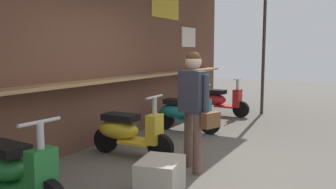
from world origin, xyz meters
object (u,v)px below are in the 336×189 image
object	(u,v)px
scooter_yellow	(127,131)
scooter_teal	(183,112)
merchandise_crate	(160,177)
shopper_with_handbag	(194,100)
scooter_green	(12,170)
scooter_red	(219,100)

from	to	relation	value
scooter_yellow	scooter_teal	distance (m)	1.93
scooter_yellow	merchandise_crate	distance (m)	1.60
scooter_yellow	merchandise_crate	world-z (taller)	scooter_yellow
scooter_yellow	shopper_with_handbag	xyz separation A→B (m)	(-0.11, -1.18, 0.58)
scooter_green	shopper_with_handbag	world-z (taller)	shopper_with_handbag
scooter_green	scooter_yellow	world-z (taller)	same
scooter_green	scooter_teal	xyz separation A→B (m)	(3.95, 0.00, 0.00)
shopper_with_handbag	merchandise_crate	world-z (taller)	shopper_with_handbag
scooter_teal	merchandise_crate	size ratio (longest dim) A/B	2.51
merchandise_crate	scooter_teal	bearing A→B (deg)	22.03
scooter_yellow	scooter_green	bearing A→B (deg)	-92.46
merchandise_crate	scooter_yellow	bearing A→B (deg)	49.14
scooter_yellow	merchandise_crate	xyz separation A→B (m)	(-1.04, -1.20, -0.18)
scooter_yellow	shopper_with_handbag	bearing A→B (deg)	-7.77
shopper_with_handbag	merchandise_crate	distance (m)	1.20
scooter_teal	merchandise_crate	world-z (taller)	scooter_teal
scooter_teal	shopper_with_handbag	size ratio (longest dim) A/B	0.87
scooter_green	scooter_teal	world-z (taller)	same
scooter_green	shopper_with_handbag	distance (m)	2.33
scooter_teal	shopper_with_handbag	xyz separation A→B (m)	(-2.04, -1.18, 0.58)
scooter_green	scooter_yellow	size ratio (longest dim) A/B	1.00
scooter_red	shopper_with_handbag	size ratio (longest dim) A/B	0.87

